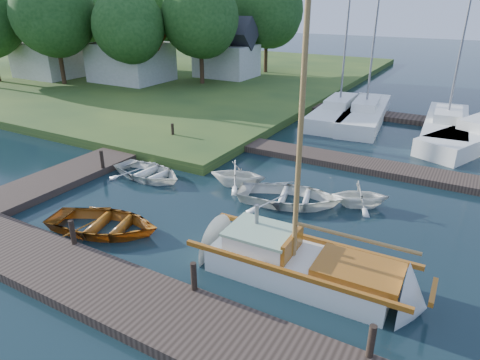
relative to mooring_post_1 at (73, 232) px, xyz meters
The scene contains 29 objects.
ground 5.87m from the mooring_post_1, 59.04° to the left, with size 160.00×160.00×0.00m, color black.
near_dock 3.21m from the mooring_post_1, 18.43° to the right, with size 18.00×2.20×0.30m, color #30251D.
left_dock 8.62m from the mooring_post_1, 125.54° to the left, with size 2.20×18.00×0.30m, color #30251D.
far_dock 12.55m from the mooring_post_1, 66.50° to the left, with size 14.00×1.60×0.30m, color #30251D.
shore 36.80m from the mooring_post_1, 132.80° to the left, with size 50.00×40.00×0.50m, color #2A481F.
mooring_post_1 is the anchor object (origin of this frame).
mooring_post_2 4.50m from the mooring_post_1, ahead, with size 0.16×0.16×0.80m, color black.
mooring_post_3 9.00m from the mooring_post_1, ahead, with size 0.16×0.16×0.80m, color black.
mooring_post_4 6.40m from the mooring_post_1, 128.66° to the left, with size 0.16×0.16×0.80m, color black.
mooring_post_5 10.77m from the mooring_post_1, 111.80° to the left, with size 0.16×0.16×0.80m, color black.
sailboat 7.04m from the mooring_post_1, 18.50° to the left, with size 7.19×2.15×9.83m.
dinghy 1.40m from the mooring_post_1, 97.92° to the left, with size 2.78×3.89×0.81m, color #9C5C11.
tender_a 6.01m from the mooring_post_1, 109.29° to the left, with size 2.47×3.46×0.72m, color white.
tender_b 7.08m from the mooring_post_1, 74.97° to the left, with size 1.99×2.30×1.21m, color white.
tender_c 7.75m from the mooring_post_1, 55.69° to the left, with size 2.82×3.95×0.82m, color white.
tender_d 10.08m from the mooring_post_1, 47.83° to the left, with size 1.82×2.10×1.11m, color white.
marina_boat_0 19.47m from the mooring_post_1, 83.64° to the left, with size 2.68×8.53×11.19m.
marina_boat_1 19.95m from the mooring_post_1, 79.10° to the left, with size 3.21×9.12×10.64m.
marina_boat_2 20.98m from the mooring_post_1, 66.13° to the left, with size 2.73×8.55×11.92m.
house_a 27.11m from the mooring_post_1, 128.99° to the left, with size 6.30×5.00×6.29m.
house_b 31.47m from the mooring_post_1, 142.77° to the left, with size 5.77×4.50×5.79m.
house_c 29.22m from the mooring_post_1, 112.17° to the left, with size 5.25×4.00×5.28m.
tree_1 27.58m from the mooring_post_1, 140.92° to the left, with size 6.70×6.70×9.20m.
tree_2 24.67m from the mooring_post_1, 128.21° to the left, with size 5.83×5.75×7.82m.
tree_3 26.05m from the mooring_post_1, 115.51° to the left, with size 6.41×6.38×8.74m.
tree_4 33.54m from the mooring_post_1, 125.08° to the left, with size 7.01×7.01×9.66m.
tree_5 37.13m from the mooring_post_1, 137.14° to the left, with size 6.00×5.94×8.10m.
tree_6 39.45m from the mooring_post_1, 147.47° to the left, with size 6.24×6.20×8.46m.
tree_7 32.79m from the mooring_post_1, 106.16° to the left, with size 6.83×6.83×9.38m.
Camera 1 is at (7.02, -12.27, 7.26)m, focal length 32.00 mm.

